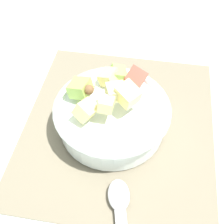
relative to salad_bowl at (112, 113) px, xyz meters
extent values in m
plane|color=silver|center=(0.00, -0.01, -0.04)|extent=(2.40, 2.40, 0.00)
cube|color=#756B56|center=(0.00, -0.01, -0.04)|extent=(0.42, 0.37, 0.01)
cylinder|color=white|center=(0.00, 0.00, -0.01)|extent=(0.20, 0.20, 0.05)
torus|color=white|center=(0.00, 0.00, 0.02)|extent=(0.22, 0.22, 0.02)
cube|color=#E5D684|center=(-0.04, 0.04, 0.04)|extent=(0.04, 0.05, 0.04)
cube|color=beige|center=(0.01, -0.01, 0.05)|extent=(0.04, 0.04, 0.03)
sphere|color=brown|center=(0.00, 0.04, 0.05)|extent=(0.03, 0.03, 0.02)
cube|color=#E5D684|center=(0.00, -0.03, 0.06)|extent=(0.05, 0.05, 0.04)
cube|color=#E5D684|center=(0.04, 0.06, 0.03)|extent=(0.04, 0.04, 0.03)
cube|color=#BC3828|center=(0.07, -0.04, 0.03)|extent=(0.05, 0.05, 0.05)
cube|color=#E5D684|center=(0.06, 0.02, 0.03)|extent=(0.04, 0.05, 0.04)
cube|color=#E5D684|center=(-0.03, 0.00, 0.06)|extent=(0.03, 0.03, 0.03)
cube|color=#9EC656|center=(0.07, 0.00, 0.03)|extent=(0.04, 0.04, 0.03)
cube|color=#9EC656|center=(0.01, 0.06, 0.04)|extent=(0.05, 0.05, 0.04)
ellipsoid|color=#B7B7BC|center=(-0.14, -0.04, -0.03)|extent=(0.06, 0.05, 0.01)
camera|label=1|loc=(-0.36, -0.06, 0.44)|focal=48.90mm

